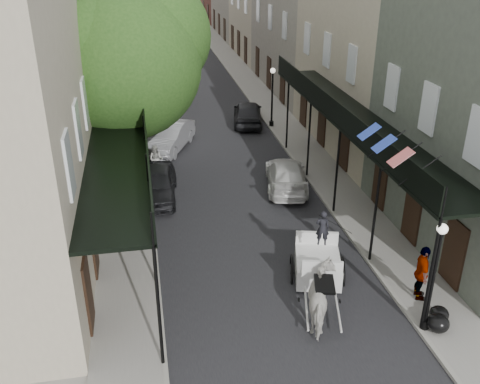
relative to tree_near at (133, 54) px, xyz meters
name	(u,v)px	position (x,y,z in m)	size (l,w,h in m)	color
ground	(280,307)	(4.20, -10.18, -6.49)	(140.00, 140.00, 0.00)	gray
road	(204,121)	(4.20, 9.82, -6.48)	(8.00, 90.00, 0.01)	black
sidewalk_left	(128,125)	(-0.80, 9.82, -6.43)	(2.20, 90.00, 0.12)	gray
sidewalk_right	(277,116)	(9.20, 9.82, -6.43)	(2.20, 90.00, 0.12)	gray
building_row_left	(74,22)	(-4.40, 19.82, -1.24)	(5.00, 80.00, 10.50)	#AFA58C
building_row_right	(292,16)	(12.80, 19.82, -1.24)	(5.00, 80.00, 10.50)	gray
gallery_left	(124,132)	(-0.59, -3.20, -2.44)	(2.20, 18.05, 4.88)	black
gallery_right	(350,118)	(8.99, -3.20, -2.44)	(2.20, 18.05, 4.88)	black
tree_near	(133,54)	(0.00, 0.00, 0.00)	(7.31, 6.80, 9.63)	#382619
tree_far	(131,23)	(-0.05, 14.00, -0.65)	(6.45, 6.00, 8.61)	#382619
lamppost_right_near	(433,276)	(8.30, -12.18, -4.44)	(0.32, 0.32, 3.71)	black
lamppost_left	(146,186)	(0.10, -4.18, -4.44)	(0.32, 0.32, 3.71)	black
lamppost_right_far	(272,96)	(8.30, 7.82, -4.44)	(0.32, 0.32, 3.71)	black
horse	(324,299)	(5.31, -11.18, -5.57)	(0.99, 2.17, 1.83)	beige
carriage	(318,244)	(6.02, -8.41, -5.30)	(2.29, 2.99, 3.07)	black
pedestrian_walking	(156,159)	(0.70, 1.81, -5.73)	(0.74, 0.58, 1.52)	#B0B1A7
pedestrian_sidewalk_left	(117,159)	(-1.25, 1.79, -5.52)	(1.09, 0.63, 1.69)	gray
pedestrian_sidewalk_right	(422,273)	(8.85, -10.71, -5.38)	(1.16, 0.48, 1.98)	gray
car_left_near	(157,184)	(0.60, -1.18, -5.75)	(1.74, 4.33, 1.48)	black
car_left_mid	(169,137)	(1.60, 5.05, -5.71)	(1.65, 4.73, 1.56)	gray
car_left_far	(144,76)	(0.60, 20.67, -5.81)	(2.24, 4.86, 1.35)	black
car_right_near	(286,175)	(6.82, -1.18, -5.82)	(1.88, 4.64, 1.35)	silver
car_right_far	(248,113)	(6.95, 8.82, -5.73)	(1.80, 4.48, 1.52)	black
trash_bags	(438,319)	(8.73, -12.20, -6.09)	(0.96, 1.11, 0.59)	black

